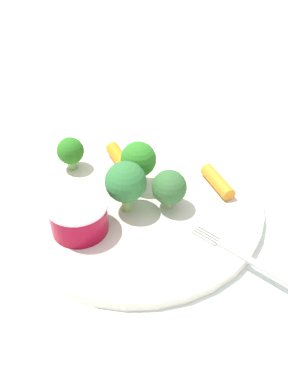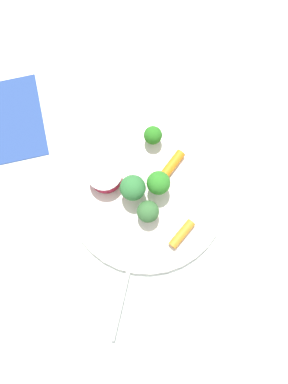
# 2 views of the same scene
# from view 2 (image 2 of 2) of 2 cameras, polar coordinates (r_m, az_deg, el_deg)

# --- Properties ---
(ground_plane) EXTENTS (2.40, 2.40, 0.00)m
(ground_plane) POSITION_cam_2_polar(r_m,az_deg,el_deg) (0.64, 0.44, -0.22)
(ground_plane) COLOR white
(plate) EXTENTS (0.28, 0.28, 0.01)m
(plate) POSITION_cam_2_polar(r_m,az_deg,el_deg) (0.63, 0.44, -0.11)
(plate) COLOR silver
(plate) RESTS_ON ground_plane
(sauce_cup) EXTENTS (0.06, 0.06, 0.03)m
(sauce_cup) POSITION_cam_2_polar(r_m,az_deg,el_deg) (0.62, -6.23, 2.67)
(sauce_cup) COLOR maroon
(sauce_cup) RESTS_ON plate
(broccoli_floret_0) EXTENTS (0.04, 0.04, 0.06)m
(broccoli_floret_0) POSITION_cam_2_polar(r_m,az_deg,el_deg) (0.59, -1.81, 0.98)
(broccoli_floret_0) COLOR #8DC25F
(broccoli_floret_0) RESTS_ON plate
(broccoli_floret_1) EXTENTS (0.04, 0.04, 0.05)m
(broccoli_floret_1) POSITION_cam_2_polar(r_m,az_deg,el_deg) (0.59, 1.04, -3.13)
(broccoli_floret_1) COLOR #99B374
(broccoli_floret_1) RESTS_ON plate
(broccoli_floret_2) EXTENTS (0.03, 0.03, 0.04)m
(broccoli_floret_2) POSITION_cam_2_polar(r_m,az_deg,el_deg) (0.63, 1.43, 9.04)
(broccoli_floret_2) COLOR #80BB64
(broccoli_floret_2) RESTS_ON plate
(broccoli_floret_3) EXTENTS (0.04, 0.04, 0.06)m
(broccoli_floret_3) POSITION_cam_2_polar(r_m,az_deg,el_deg) (0.60, 2.33, 1.43)
(broccoli_floret_3) COLOR #8EAE6C
(broccoli_floret_3) RESTS_ON plate
(carrot_stick_0) EXTENTS (0.06, 0.05, 0.02)m
(carrot_stick_0) POSITION_cam_2_polar(r_m,az_deg,el_deg) (0.63, 4.48, 4.34)
(carrot_stick_0) COLOR orange
(carrot_stick_0) RESTS_ON plate
(carrot_stick_1) EXTENTS (0.05, 0.05, 0.02)m
(carrot_stick_1) POSITION_cam_2_polar(r_m,az_deg,el_deg) (0.61, 6.07, -6.68)
(carrot_stick_1) COLOR orange
(carrot_stick_1) RESTS_ON plate
(fork) EXTENTS (0.17, 0.05, 0.00)m
(fork) POSITION_cam_2_polar(r_m,az_deg,el_deg) (0.61, -3.05, -14.67)
(fork) COLOR beige
(fork) RESTS_ON plate
(napkin) EXTENTS (0.18, 0.15, 0.00)m
(napkin) POSITION_cam_2_polar(r_m,az_deg,el_deg) (0.73, -20.59, 10.77)
(napkin) COLOR navy
(napkin) RESTS_ON ground_plane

